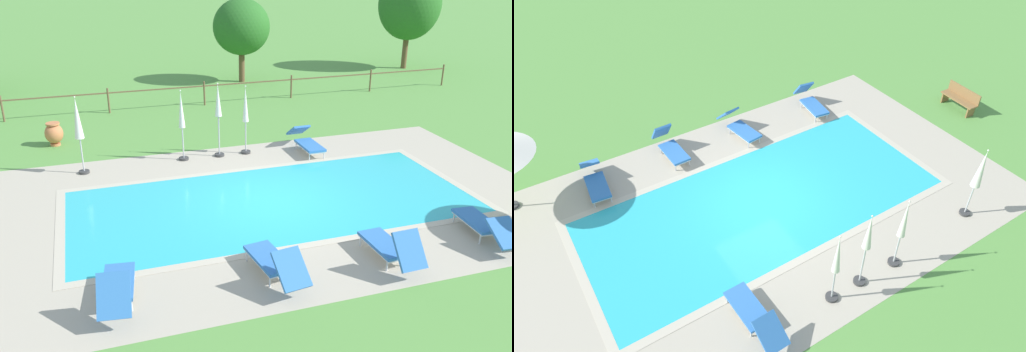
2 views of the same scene
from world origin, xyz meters
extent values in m
plane|color=#599342|center=(0.00, 0.00, 0.00)|extent=(160.00, 160.00, 0.00)
cube|color=#B2A893|center=(0.00, 0.00, 0.00)|extent=(15.32, 9.29, 0.01)
cube|color=#2DB7C6|center=(0.00, 0.00, 0.01)|extent=(10.72, 4.69, 0.01)
cube|color=#C0B59F|center=(0.00, 2.47, 0.01)|extent=(11.20, 0.24, 0.01)
cube|color=#C0B59F|center=(0.00, -2.47, 0.01)|extent=(11.20, 0.24, 0.01)
cube|color=#C0B59F|center=(5.48, 0.00, 0.01)|extent=(0.24, 4.69, 0.01)
cube|color=#C0B59F|center=(-5.48, 0.00, 0.01)|extent=(0.24, 4.69, 0.01)
cube|color=#3370BC|center=(2.41, 3.12, 0.32)|extent=(0.62, 1.31, 0.07)
cube|color=#3370BC|center=(2.39, 4.12, 0.54)|extent=(0.61, 0.76, 0.51)
cube|color=silver|center=(2.41, 3.12, 0.26)|extent=(0.59, 1.28, 0.04)
cylinder|color=silver|center=(2.68, 2.57, 0.14)|extent=(0.04, 0.04, 0.28)
cylinder|color=silver|center=(2.17, 2.56, 0.14)|extent=(0.04, 0.04, 0.28)
cylinder|color=silver|center=(2.66, 3.68, 0.14)|extent=(0.04, 0.04, 0.28)
cylinder|color=silver|center=(2.15, 3.67, 0.14)|extent=(0.04, 0.04, 0.28)
cube|color=#3370BC|center=(1.38, -3.41, 0.32)|extent=(0.64, 1.32, 0.07)
cube|color=#3370BC|center=(1.41, -4.32, 0.65)|extent=(0.62, 0.59, 0.71)
cube|color=silver|center=(1.38, -3.41, 0.26)|extent=(0.61, 1.29, 0.04)
cylinder|color=silver|center=(1.10, -2.87, 0.14)|extent=(0.04, 0.04, 0.28)
cylinder|color=silver|center=(1.61, -2.85, 0.14)|extent=(0.04, 0.04, 0.28)
cylinder|color=silver|center=(1.14, -3.97, 0.14)|extent=(0.04, 0.04, 0.28)
cylinder|color=silver|center=(1.65, -3.96, 0.14)|extent=(0.04, 0.04, 0.28)
cube|color=#3370BC|center=(4.09, -3.10, 0.32)|extent=(0.72, 1.35, 0.07)
cube|color=#3370BC|center=(4.00, -4.12, 0.51)|extent=(0.67, 0.83, 0.45)
cube|color=silver|center=(4.09, -3.10, 0.26)|extent=(0.68, 1.32, 0.04)
cylinder|color=silver|center=(3.89, -2.53, 0.14)|extent=(0.04, 0.04, 0.28)
cylinder|color=silver|center=(4.39, -2.58, 0.14)|extent=(0.04, 0.04, 0.28)
cylinder|color=silver|center=(3.78, -3.63, 0.14)|extent=(0.04, 0.04, 0.28)
cylinder|color=silver|center=(4.29, -3.68, 0.14)|extent=(0.04, 0.04, 0.28)
cube|color=#3370BC|center=(-1.24, -3.19, 0.32)|extent=(0.77, 1.37, 0.07)
cube|color=#3370BC|center=(-1.11, -4.15, 0.59)|extent=(0.68, 0.75, 0.61)
cube|color=silver|center=(-1.24, -3.19, 0.26)|extent=(0.73, 1.34, 0.04)
cylinder|color=silver|center=(-1.57, -2.68, 0.14)|extent=(0.04, 0.04, 0.28)
cylinder|color=silver|center=(-1.06, -2.61, 0.14)|extent=(0.04, 0.04, 0.28)
cylinder|color=silver|center=(-1.42, -3.77, 0.14)|extent=(0.04, 0.04, 0.28)
cylinder|color=silver|center=(-0.91, -3.71, 0.14)|extent=(0.04, 0.04, 0.28)
cube|color=#3370BC|center=(-4.33, -3.13, 0.32)|extent=(0.77, 1.37, 0.07)
cube|color=#3370BC|center=(-4.46, -4.04, 0.64)|extent=(0.68, 0.67, 0.69)
cube|color=silver|center=(-4.33, -3.13, 0.26)|extent=(0.74, 1.34, 0.04)
cylinder|color=silver|center=(-4.51, -2.55, 0.14)|extent=(0.04, 0.04, 0.28)
cylinder|color=silver|center=(-4.00, -2.62, 0.14)|extent=(0.04, 0.04, 0.28)
cylinder|color=silver|center=(-4.66, -3.64, 0.14)|extent=(0.04, 0.04, 0.28)
cylinder|color=silver|center=(-4.15, -3.71, 0.14)|extent=(0.04, 0.04, 0.28)
cylinder|color=#383838|center=(-0.50, 3.88, 0.04)|extent=(0.32, 0.32, 0.08)
cylinder|color=#B2B5B7|center=(-0.50, 3.88, 0.69)|extent=(0.04, 0.04, 1.37)
cone|color=white|center=(-0.50, 3.88, 1.89)|extent=(0.22, 0.22, 1.03)
sphere|color=white|center=(-0.50, 3.88, 2.42)|extent=(0.05, 0.05, 0.05)
cylinder|color=#383838|center=(0.41, 3.87, 0.04)|extent=(0.32, 0.32, 0.08)
cylinder|color=#B2B5B7|center=(0.41, 3.87, 0.55)|extent=(0.04, 0.04, 1.11)
cone|color=white|center=(0.41, 3.87, 1.68)|extent=(0.20, 0.20, 1.15)
sphere|color=white|center=(0.41, 3.87, 2.28)|extent=(0.05, 0.05, 0.05)
cylinder|color=#383838|center=(-1.69, 3.90, 0.04)|extent=(0.32, 0.32, 0.08)
cylinder|color=#B2B5B7|center=(-1.69, 3.90, 0.55)|extent=(0.04, 0.04, 1.10)
cone|color=white|center=(-1.69, 3.90, 1.68)|extent=(0.20, 0.20, 1.17)
sphere|color=white|center=(-1.69, 3.90, 2.28)|extent=(0.05, 0.05, 0.05)
cylinder|color=#383838|center=(-4.80, 3.70, 0.04)|extent=(0.32, 0.32, 0.08)
cylinder|color=#B2B5B7|center=(-4.80, 3.70, 0.56)|extent=(0.04, 0.04, 1.13)
cone|color=white|center=(-4.80, 3.70, 1.74)|extent=(0.27, 0.27, 1.23)
sphere|color=white|center=(-4.80, 3.70, 2.38)|extent=(0.05, 0.05, 0.05)
cube|color=olive|center=(-9.25, -0.34, 0.44)|extent=(0.52, 1.52, 0.06)
cube|color=olive|center=(-9.45, -0.33, 0.67)|extent=(0.13, 1.50, 0.40)
cube|color=olive|center=(-9.21, 0.29, 0.21)|extent=(0.40, 0.08, 0.41)
cube|color=olive|center=(-9.28, -0.98, 0.21)|extent=(0.40, 0.08, 0.41)
camera|label=1|loc=(-4.53, -12.47, 6.29)|focal=38.02mm
camera|label=2|loc=(5.47, 8.82, 9.96)|focal=32.80mm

